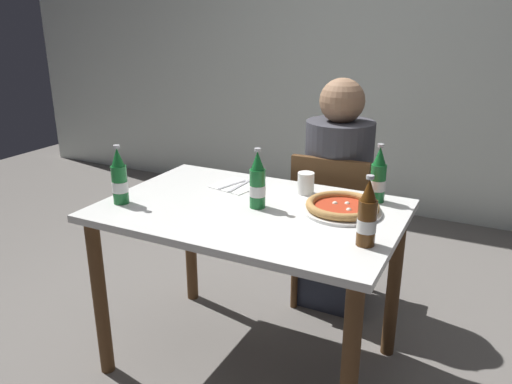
% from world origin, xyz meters
% --- Properties ---
extents(ground_plane, '(8.00, 8.00, 0.00)m').
position_xyz_m(ground_plane, '(0.00, 0.00, 0.00)').
color(ground_plane, slate).
extents(back_wall_tiled, '(7.00, 0.10, 2.60)m').
position_xyz_m(back_wall_tiled, '(0.00, 2.20, 1.30)').
color(back_wall_tiled, silver).
rests_on(back_wall_tiled, ground_plane).
extents(dining_table_main, '(1.20, 0.80, 0.75)m').
position_xyz_m(dining_table_main, '(0.00, 0.00, 0.64)').
color(dining_table_main, silver).
rests_on(dining_table_main, ground_plane).
extents(chair_behind_table, '(0.42, 0.42, 0.85)m').
position_xyz_m(chair_behind_table, '(0.16, 0.61, 0.48)').
color(chair_behind_table, brown).
rests_on(chair_behind_table, ground_plane).
extents(diner_seated, '(0.34, 0.34, 1.21)m').
position_xyz_m(diner_seated, '(0.16, 0.66, 0.58)').
color(diner_seated, '#2D3342').
rests_on(diner_seated, ground_plane).
extents(pizza_margherita_near, '(0.32, 0.32, 0.04)m').
position_xyz_m(pizza_margherita_near, '(0.35, 0.12, 0.77)').
color(pizza_margherita_near, white).
rests_on(pizza_margherita_near, dining_table_main).
extents(beer_bottle_left, '(0.07, 0.07, 0.25)m').
position_xyz_m(beer_bottle_left, '(0.51, -0.14, 0.85)').
color(beer_bottle_left, '#512D0F').
rests_on(beer_bottle_left, dining_table_main).
extents(beer_bottle_center, '(0.07, 0.07, 0.25)m').
position_xyz_m(beer_bottle_center, '(0.44, 0.30, 0.85)').
color(beer_bottle_center, '#196B2D').
rests_on(beer_bottle_center, dining_table_main).
extents(beer_bottle_right, '(0.07, 0.07, 0.25)m').
position_xyz_m(beer_bottle_right, '(-0.50, -0.20, 0.85)').
color(beer_bottle_right, '#196B2D').
rests_on(beer_bottle_right, dining_table_main).
extents(beer_bottle_extra, '(0.07, 0.07, 0.25)m').
position_xyz_m(beer_bottle_extra, '(0.02, 0.01, 0.85)').
color(beer_bottle_extra, '#196B2D').
rests_on(beer_bottle_extra, dining_table_main).
extents(napkin_with_cutlery, '(0.21, 0.21, 0.01)m').
position_xyz_m(napkin_with_cutlery, '(-0.18, 0.21, 0.75)').
color(napkin_with_cutlery, white).
rests_on(napkin_with_cutlery, dining_table_main).
extents(paper_cup, '(0.07, 0.07, 0.09)m').
position_xyz_m(paper_cup, '(0.14, 0.26, 0.80)').
color(paper_cup, white).
rests_on(paper_cup, dining_table_main).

